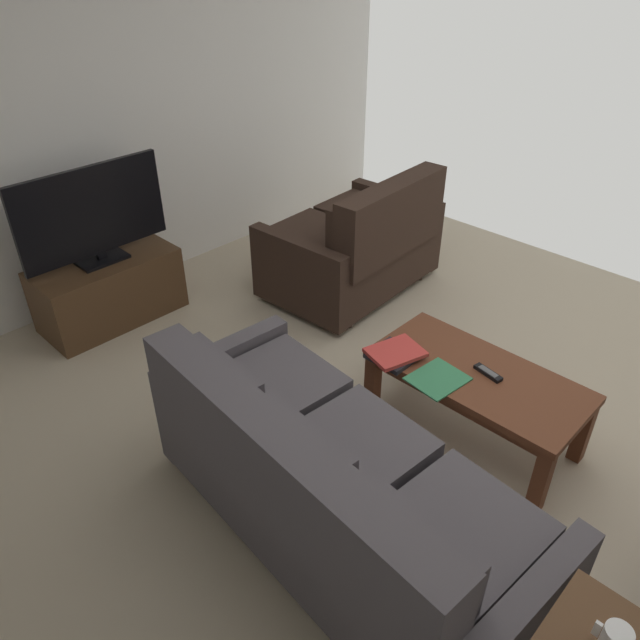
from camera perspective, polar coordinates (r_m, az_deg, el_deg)
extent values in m
cube|color=#B7A88E|center=(3.39, 14.16, -11.88)|extent=(5.90, 4.94, 0.01)
cube|color=white|center=(4.63, -17.59, 20.72)|extent=(0.12, 4.94, 2.89)
cylinder|color=black|center=(2.84, 18.45, -23.99)|extent=(0.05, 0.05, 0.06)
cylinder|color=black|center=(3.45, -2.78, -8.88)|extent=(0.05, 0.05, 0.06)
cylinder|color=black|center=(3.21, -11.97, -13.76)|extent=(0.05, 0.05, 0.06)
cube|color=#4C474C|center=(2.75, 1.89, -16.40)|extent=(1.72, 0.90, 0.38)
cube|color=#4C474C|center=(2.36, 12.13, -19.82)|extent=(0.57, 0.71, 0.10)
cube|color=#4C474C|center=(2.58, 2.32, -12.75)|extent=(0.57, 0.71, 0.10)
cube|color=#4C474C|center=(2.90, -5.22, -6.75)|extent=(0.57, 0.71, 0.10)
cube|color=#4C474C|center=(2.34, -3.91, -14.45)|extent=(1.67, 0.32, 0.46)
cube|color=#4C474C|center=(2.14, 8.45, -21.21)|extent=(0.51, 0.16, 0.33)
cube|color=#4C474C|center=(2.38, -1.77, -13.19)|extent=(0.51, 0.16, 0.33)
cube|color=#4C474C|center=(2.72, -9.28, -6.63)|extent=(0.51, 0.16, 0.33)
cube|color=#4C474C|center=(2.41, 18.03, -26.73)|extent=(0.16, 0.77, 0.54)
cube|color=#4C474C|center=(3.21, -8.87, -6.32)|extent=(0.16, 0.77, 0.54)
cylinder|color=black|center=(5.16, 2.81, 6.65)|extent=(0.05, 0.05, 0.06)
cylinder|color=black|center=(4.58, -4.15, 2.84)|extent=(0.05, 0.05, 0.06)
cylinder|color=black|center=(4.82, 9.34, 4.13)|extent=(0.05, 0.05, 0.06)
cylinder|color=black|center=(4.18, 2.71, -0.33)|extent=(0.05, 0.05, 0.06)
cube|color=#33231C|center=(4.56, 2.84, 5.99)|extent=(0.88, 1.10, 0.39)
cube|color=#33231C|center=(4.65, 4.77, 9.87)|extent=(0.75, 0.53, 0.10)
cube|color=#33231C|center=(4.28, 0.51, 7.77)|extent=(0.75, 0.53, 0.10)
cube|color=#33231C|center=(4.20, 6.78, 9.39)|extent=(0.24, 1.06, 0.51)
cube|color=#33231C|center=(4.46, 7.58, 10.79)|extent=(0.15, 0.48, 0.37)
cube|color=#33231C|center=(4.06, 3.34, 8.71)|extent=(0.15, 0.48, 0.37)
cube|color=#33231C|center=(4.95, 7.06, 8.99)|extent=(0.82, 0.15, 0.55)
cube|color=#33231C|center=(4.14, -2.10, 4.08)|extent=(0.82, 0.15, 0.55)
cube|color=brown|center=(3.23, 14.73, -5.10)|extent=(1.10, 0.54, 0.04)
cube|color=brown|center=(3.25, 14.62, -5.72)|extent=(1.02, 0.49, 0.05)
cube|color=brown|center=(3.39, 23.59, -9.61)|extent=(0.07, 0.07, 0.38)
cube|color=brown|center=(3.71, 9.47, -2.77)|extent=(0.07, 0.07, 0.38)
cube|color=brown|center=(3.07, 20.15, -14.05)|extent=(0.07, 0.07, 0.38)
cube|color=brown|center=(3.41, 5.01, -6.01)|extent=(0.07, 0.07, 0.38)
cylinder|color=brown|center=(2.49, 21.83, -26.00)|extent=(0.04, 0.04, 0.59)
cube|color=#4C331E|center=(4.42, -19.31, 2.69)|extent=(0.46, 0.95, 0.46)
cube|color=black|center=(4.52, -20.08, 3.24)|extent=(0.02, 0.80, 0.28)
cube|color=black|center=(4.41, -20.11, 2.48)|extent=(0.20, 0.24, 0.06)
cube|color=black|center=(4.31, -19.89, 5.43)|extent=(0.20, 0.32, 0.02)
cube|color=black|center=(4.29, -19.99, 5.90)|extent=(0.04, 0.06, 0.06)
cube|color=black|center=(4.17, -20.79, 9.58)|extent=(0.04, 1.00, 0.58)
cube|color=black|center=(4.19, -20.91, 9.65)|extent=(0.01, 0.97, 0.55)
cube|color=white|center=(2.09, 24.72, -24.98)|extent=(0.02, 0.01, 0.06)
cube|color=black|center=(3.23, 6.93, -3.34)|extent=(0.23, 0.23, 0.03)
cube|color=#C63833|center=(3.21, 7.14, -3.04)|extent=(0.28, 0.33, 0.02)
cube|color=black|center=(3.21, 15.60, -4.83)|extent=(0.17, 0.07, 0.02)
cube|color=#59595B|center=(3.20, 15.63, -4.68)|extent=(0.11, 0.05, 0.00)
cube|color=#337F51|center=(3.12, 11.06, -5.47)|extent=(0.26, 0.30, 0.01)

